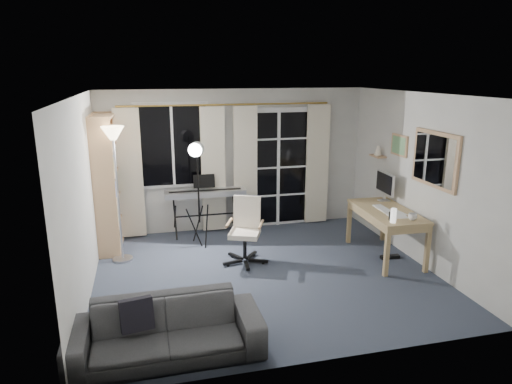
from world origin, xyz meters
TOP-DOWN VIEW (x-y plane):
  - floor at (0.00, 0.00)m, footprint 4.50×4.00m
  - window at (-1.05, 1.97)m, footprint 1.20×0.08m
  - french_door at (0.75, 1.97)m, footprint 1.32×0.09m
  - curtains at (-0.14, 1.88)m, footprint 3.60×0.07m
  - bookshelf at (-2.13, 1.51)m, footprint 0.35×0.97m
  - torchiere_lamp at (-1.90, 0.95)m, footprint 0.41×0.41m
  - keyboard_piano at (-0.57, 1.70)m, footprint 1.32×0.64m
  - studio_light at (-0.75, 1.23)m, footprint 0.38×0.39m
  - office_chair at (-0.14, 0.53)m, footprint 0.66×0.67m
  - desk at (1.88, 0.17)m, footprint 0.72×1.37m
  - monitor at (2.08, 0.62)m, footprint 0.18×0.52m
  - desk_clutter at (1.81, -0.05)m, footprint 0.44×0.82m
  - mug at (1.98, -0.33)m, footprint 0.12×0.10m
  - wall_mirror at (2.22, -0.35)m, footprint 0.04×0.94m
  - framed_print at (2.23, 0.55)m, footprint 0.03×0.42m
  - wall_shelf at (2.16, 1.05)m, footprint 0.16×0.30m
  - sofa at (-1.40, -1.55)m, footprint 1.85×0.55m

SIDE VIEW (x-z plane):
  - floor at x=0.00m, z-range -0.02..0.00m
  - sofa at x=-1.40m, z-range 0.00..0.72m
  - office_chair at x=-0.14m, z-range 0.08..1.03m
  - desk_clutter at x=1.81m, z-range 0.11..1.02m
  - desk at x=1.88m, z-range 0.27..0.99m
  - keyboard_piano at x=-0.57m, z-range 0.25..1.20m
  - mug at x=1.98m, z-range 0.72..0.84m
  - bookshelf at x=-2.13m, z-range -0.05..2.02m
  - monitor at x=2.08m, z-range 0.77..1.22m
  - french_door at x=0.75m, z-range -0.03..2.08m
  - curtains at x=-0.14m, z-range 0.03..2.16m
  - studio_light at x=-0.75m, z-range 0.51..2.20m
  - wall_shelf at x=2.16m, z-range 1.32..1.50m
  - window at x=-1.05m, z-range 0.80..2.20m
  - wall_mirror at x=2.22m, z-range 1.18..1.92m
  - torchiere_lamp at x=-1.90m, z-range 0.60..2.55m
  - framed_print at x=2.23m, z-range 1.44..1.76m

